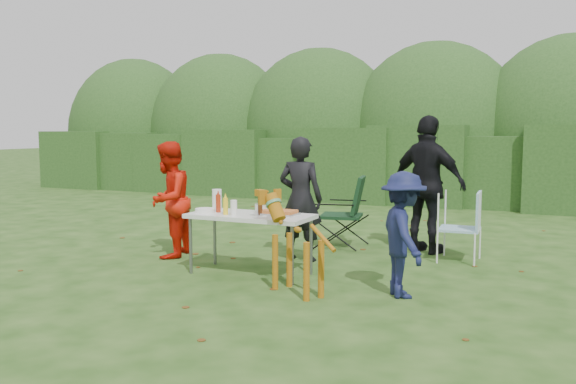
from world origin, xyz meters
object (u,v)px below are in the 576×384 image
at_px(person_cook, 301,199).
at_px(child, 403,234).
at_px(person_red_jacket, 169,200).
at_px(lawn_chair, 459,226).
at_px(mustard_bottle, 226,206).
at_px(dog, 298,245).
at_px(paper_towel_roll, 217,199).
at_px(camping_chair, 341,211).
at_px(person_black_puffy, 428,185).
at_px(beer_bottle, 260,205).
at_px(folding_table, 250,218).
at_px(ketchup_bottle, 218,203).

xyz_separation_m(person_cook, child, (1.69, -1.17, -0.17)).
relative_size(person_cook, person_red_jacket, 1.05).
relative_size(lawn_chair, mustard_bottle, 4.75).
xyz_separation_m(dog, paper_towel_roll, (-1.46, 0.76, 0.34)).
relative_size(child, camping_chair, 1.23).
distance_m(person_black_puffy, beer_bottle, 2.68).
bearing_deg(child, person_cook, 23.15).
bearing_deg(person_black_puffy, mustard_bottle, 68.64).
bearing_deg(person_cook, lawn_chair, -158.49).
relative_size(person_black_puffy, lawn_chair, 2.06).
bearing_deg(person_red_jacket, dog, 56.21).
distance_m(person_red_jacket, dog, 2.58).
relative_size(dog, mustard_bottle, 5.58).
relative_size(person_cook, person_black_puffy, 0.85).
height_order(folding_table, lawn_chair, lawn_chair).
bearing_deg(child, mustard_bottle, 56.90).
height_order(person_black_puffy, beer_bottle, person_black_puffy).
height_order(mustard_bottle, paper_towel_roll, paper_towel_roll).
height_order(person_cook, lawn_chair, person_cook).
bearing_deg(lawn_chair, mustard_bottle, 35.94).
distance_m(folding_table, ketchup_bottle, 0.47).
height_order(person_black_puffy, paper_towel_roll, person_black_puffy).
xyz_separation_m(person_black_puffy, dog, (-0.80, -2.74, -0.45)).
bearing_deg(mustard_bottle, folding_table, 32.04).
xyz_separation_m(folding_table, paper_towel_roll, (-0.59, 0.19, 0.18)).
relative_size(mustard_bottle, paper_towel_roll, 0.77).
bearing_deg(paper_towel_roll, mustard_bottle, -46.56).
height_order(person_cook, paper_towel_roll, person_cook).
height_order(folding_table, child, child).
xyz_separation_m(child, mustard_bottle, (-2.18, 0.04, 0.18)).
relative_size(person_red_jacket, child, 1.20).
bearing_deg(paper_towel_roll, person_black_puffy, 41.19).
distance_m(person_cook, lawn_chair, 2.16).
xyz_separation_m(person_black_puffy, camping_chair, (-1.25, -0.12, -0.44)).
xyz_separation_m(person_red_jacket, person_black_puffy, (3.18, 1.76, 0.18)).
bearing_deg(folding_table, lawn_chair, 39.78).
bearing_deg(person_black_puffy, person_red_jacket, 47.23).
bearing_deg(mustard_bottle, paper_towel_roll, 133.44).
bearing_deg(child, person_black_puffy, -26.09).
height_order(child, beer_bottle, child).
xyz_separation_m(folding_table, child, (1.93, -0.20, -0.02)).
bearing_deg(person_black_puffy, child, 114.19).
relative_size(camping_chair, lawn_chair, 1.14).
bearing_deg(beer_bottle, folding_table, 174.22).
bearing_deg(beer_bottle, lawn_chair, 41.88).
xyz_separation_m(lawn_chair, ketchup_bottle, (-2.63, -1.84, 0.37)).
xyz_separation_m(dog, camping_chair, (-0.44, 2.62, 0.01)).
distance_m(folding_table, camping_chair, 2.11).
distance_m(person_black_puffy, camping_chair, 1.33).
xyz_separation_m(child, beer_bottle, (-1.79, 0.18, 0.20)).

